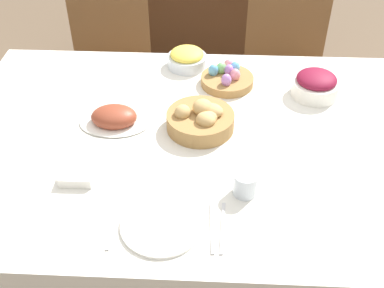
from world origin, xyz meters
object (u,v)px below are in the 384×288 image
(bread_basket, at_px, (201,119))
(pineapple_bowl, at_px, (187,58))
(drinking_cup, at_px, (245,184))
(butter_dish, at_px, (77,178))
(sideboard, at_px, (190,7))
(chair_far_right, at_px, (283,68))
(egg_basket, at_px, (227,78))
(chair_far_left, at_px, (111,64))
(spoon, at_px, (223,228))
(fork, at_px, (112,223))
(ham_platter, at_px, (114,118))
(beet_salad_bowl, at_px, (316,85))
(dinner_plate, at_px, (162,225))
(knife, at_px, (212,227))

(bread_basket, xyz_separation_m, pineapple_bowl, (-0.07, 0.43, -0.00))
(drinking_cup, bearing_deg, butter_dish, 177.41)
(sideboard, distance_m, drinking_cup, 2.18)
(drinking_cup, distance_m, butter_dish, 0.52)
(chair_far_right, distance_m, egg_basket, 0.71)
(chair_far_left, distance_m, spoon, 1.48)
(spoon, bearing_deg, fork, -177.76)
(egg_basket, distance_m, ham_platter, 0.50)
(pineapple_bowl, bearing_deg, egg_basket, -37.83)
(pineapple_bowl, bearing_deg, sideboard, 92.40)
(fork, xyz_separation_m, drinking_cup, (0.38, 0.14, 0.04))
(ham_platter, bearing_deg, egg_basket, 35.11)
(beet_salad_bowl, bearing_deg, spoon, -117.19)
(chair_far_right, relative_size, dinner_plate, 4.10)
(bread_basket, xyz_separation_m, butter_dish, (-0.38, -0.29, -0.02))
(knife, bearing_deg, egg_basket, 84.19)
(bread_basket, height_order, dinner_plate, bread_basket)
(bread_basket, distance_m, dinner_plate, 0.47)
(chair_far_right, height_order, fork, chair_far_right)
(beet_salad_bowl, bearing_deg, chair_far_left, 146.20)
(fork, relative_size, drinking_cup, 2.50)
(ham_platter, height_order, beet_salad_bowl, beet_salad_bowl)
(beet_salad_bowl, xyz_separation_m, fork, (-0.68, -0.70, -0.04))
(chair_far_right, bearing_deg, dinner_plate, -106.03)
(beet_salad_bowl, bearing_deg, chair_far_right, 92.57)
(pineapple_bowl, distance_m, drinking_cup, 0.78)
(sideboard, height_order, knife, sideboard)
(chair_far_right, bearing_deg, spoon, -99.23)
(ham_platter, relative_size, beet_salad_bowl, 1.40)
(chair_far_left, xyz_separation_m, drinking_cup, (0.66, -1.19, 0.29))
(chair_far_left, relative_size, fork, 5.15)
(chair_far_left, bearing_deg, knife, -71.53)
(spoon, xyz_separation_m, butter_dish, (-0.46, 0.17, 0.01))
(egg_basket, xyz_separation_m, knife, (-0.05, -0.76, -0.02))
(sideboard, bearing_deg, egg_basket, -81.45)
(knife, relative_size, butter_dish, 1.81)
(egg_basket, bearing_deg, chair_far_left, 136.73)
(egg_basket, xyz_separation_m, ham_platter, (-0.41, -0.29, -0.00))
(sideboard, bearing_deg, knife, -85.49)
(beet_salad_bowl, relative_size, drinking_cup, 2.41)
(ham_platter, bearing_deg, sideboard, 84.22)
(beet_salad_bowl, height_order, fork, beet_salad_bowl)
(sideboard, xyz_separation_m, butter_dish, (-0.25, -2.10, 0.35))
(bread_basket, distance_m, egg_basket, 0.32)
(sideboard, relative_size, butter_dish, 14.38)
(drinking_cup, bearing_deg, beet_salad_bowl, 62.23)
(beet_salad_bowl, distance_m, knife, 0.80)
(bread_basket, relative_size, butter_dish, 2.31)
(fork, bearing_deg, butter_dish, 127.38)
(knife, distance_m, spoon, 0.03)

